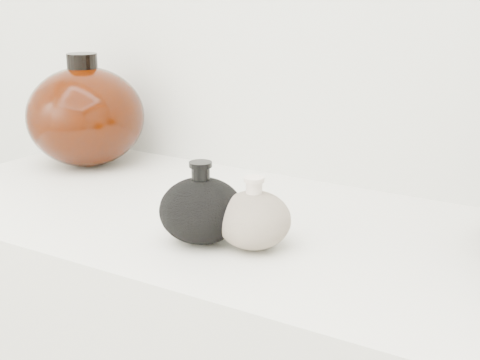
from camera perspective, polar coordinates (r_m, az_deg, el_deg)
The scene contains 3 objects.
black_gourd_vase at distance 0.93m, azimuth -3.32°, elevation -2.54°, with size 0.15×0.15×0.12m.
cream_gourd_vase at distance 0.91m, azimuth 1.19°, elevation -3.37°, with size 0.13×0.13×0.10m.
left_round_pot at distance 1.34m, azimuth -13.03°, elevation 5.35°, with size 0.23×0.23×0.22m.
Camera 1 is at (0.48, 0.13, 1.26)m, focal length 50.00 mm.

